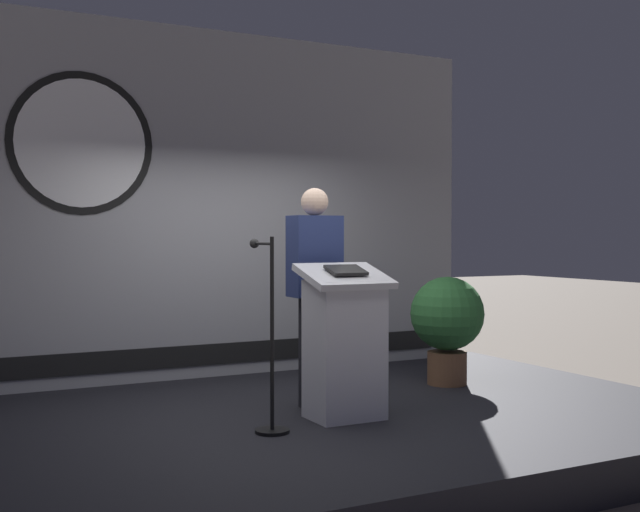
{
  "coord_description": "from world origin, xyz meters",
  "views": [
    {
      "loc": [
        -2.61,
        -5.44,
        1.67
      ],
      "look_at": [
        0.25,
        0.11,
        1.5
      ],
      "focal_mm": 44.53,
      "sensor_mm": 36.0,
      "label": 1
    }
  ],
  "objects_px": {
    "speaker_person": "(315,295)",
    "microphone_stand": "(270,365)",
    "potted_plant": "(447,320)",
    "podium": "(345,344)"
  },
  "relations": [
    {
      "from": "speaker_person",
      "to": "microphone_stand",
      "type": "xyz_separation_m",
      "value": [
        -0.65,
        -0.59,
        -0.43
      ]
    },
    {
      "from": "speaker_person",
      "to": "potted_plant",
      "type": "distance_m",
      "value": 1.55
    },
    {
      "from": "podium",
      "to": "speaker_person",
      "type": "relative_size",
      "value": 0.66
    },
    {
      "from": "speaker_person",
      "to": "podium",
      "type": "bearing_deg",
      "value": -89.22
    },
    {
      "from": "podium",
      "to": "potted_plant",
      "type": "xyz_separation_m",
      "value": [
        1.49,
        0.75,
        0.04
      ]
    },
    {
      "from": "potted_plant",
      "to": "podium",
      "type": "bearing_deg",
      "value": -153.26
    },
    {
      "from": "speaker_person",
      "to": "microphone_stand",
      "type": "relative_size",
      "value": 1.28
    },
    {
      "from": "speaker_person",
      "to": "microphone_stand",
      "type": "bearing_deg",
      "value": -137.9
    },
    {
      "from": "podium",
      "to": "microphone_stand",
      "type": "relative_size",
      "value": 0.85
    },
    {
      "from": "speaker_person",
      "to": "potted_plant",
      "type": "bearing_deg",
      "value": 10.26
    }
  ]
}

